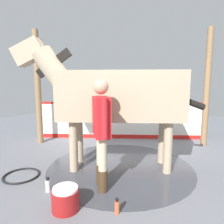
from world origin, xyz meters
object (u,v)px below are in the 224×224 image
object	(u,v)px
bottle_spray	(117,207)
hose_coil	(21,175)
wash_bucket	(65,199)
bottle_shampoo	(48,185)
handler	(101,127)
horse	(114,95)

from	to	relation	value
bottle_spray	hose_coil	size ratio (longest dim) A/B	0.33
bottle_spray	hose_coil	world-z (taller)	bottle_spray
wash_bucket	hose_coil	bearing A→B (deg)	82.12
bottle_shampoo	hose_coil	size ratio (longest dim) A/B	0.36
handler	hose_coil	distance (m)	1.79
wash_bucket	bottle_shampoo	xyz separation A→B (m)	(0.15, 0.55, -0.05)
horse	bottle_shampoo	distance (m)	1.92
horse	hose_coil	world-z (taller)	horse
handler	bottle_shampoo	size ratio (longest dim) A/B	7.60
bottle_spray	hose_coil	distance (m)	1.96
handler	bottle_spray	xyz separation A→B (m)	(-0.39, -0.54, -0.89)
bottle_shampoo	bottle_spray	world-z (taller)	bottle_shampoo
handler	bottle_shampoo	xyz separation A→B (m)	(-0.56, 0.61, -0.88)
horse	hose_coil	distance (m)	2.22
bottle_spray	handler	bearing A→B (deg)	54.30
horse	handler	xyz separation A→B (m)	(-0.79, -0.30, -0.44)
wash_bucket	bottle_spray	xyz separation A→B (m)	(0.31, -0.60, -0.06)
horse	hose_coil	xyz separation A→B (m)	(-1.31, 1.11, -1.41)
hose_coil	handler	bearing A→B (deg)	-70.02
wash_bucket	bottle_shampoo	size ratio (longest dim) A/B	1.59
horse	bottle_spray	xyz separation A→B (m)	(-1.18, -0.84, -1.34)
horse	bottle_spray	world-z (taller)	horse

